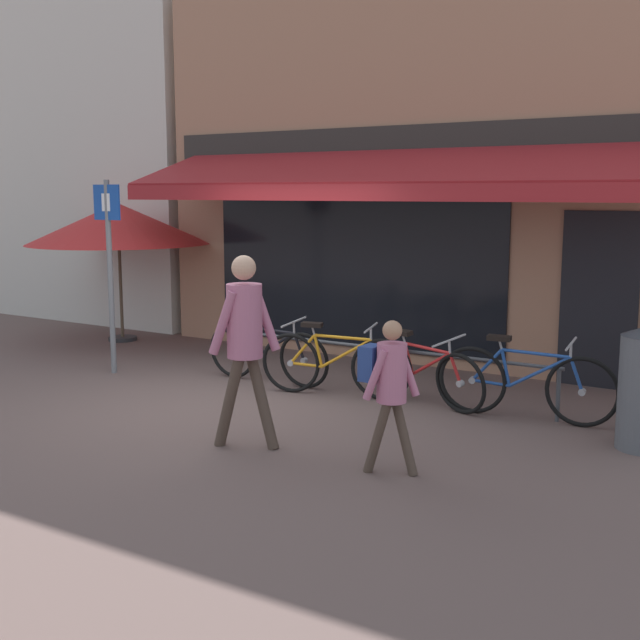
# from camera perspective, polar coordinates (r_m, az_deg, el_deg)

# --- Properties ---
(ground_plane) EXTENTS (160.00, 160.00, 0.00)m
(ground_plane) POSITION_cam_1_polar(r_m,az_deg,el_deg) (8.96, -7.08, -5.94)
(ground_plane) COLOR brown
(shop_front) EXTENTS (8.19, 4.49, 5.42)m
(shop_front) POSITION_cam_1_polar(r_m,az_deg,el_deg) (12.12, 9.67, 10.81)
(shop_front) COLOR #9E7056
(shop_front) RESTS_ON ground_plane
(neighbour_building) EXTENTS (7.54, 4.00, 6.23)m
(neighbour_building) POSITION_cam_1_polar(r_m,az_deg,el_deg) (17.28, -15.66, 11.41)
(neighbour_building) COLOR beige
(neighbour_building) RESTS_ON ground_plane
(bike_rack_rail) EXTENTS (3.91, 0.04, 0.57)m
(bike_rack_rail) POSITION_cam_1_polar(r_m,az_deg,el_deg) (9.14, 5.03, -2.52)
(bike_rack_rail) COLOR #47494F
(bike_rack_rail) RESTS_ON ground_plane
(bicycle_black) EXTENTS (1.75, 0.52, 0.84)m
(bicycle_black) POSITION_cam_1_polar(r_m,az_deg,el_deg) (9.79, -3.82, -2.39)
(bicycle_black) COLOR black
(bicycle_black) RESTS_ON ground_plane
(bicycle_orange) EXTENTS (1.76, 0.57, 0.85)m
(bicycle_orange) POSITION_cam_1_polar(r_m,az_deg,el_deg) (9.13, 1.06, -3.13)
(bicycle_orange) COLOR black
(bicycle_orange) RESTS_ON ground_plane
(bicycle_red) EXTENTS (1.68, 0.76, 0.83)m
(bicycle_red) POSITION_cam_1_polar(r_m,az_deg,el_deg) (8.86, 7.30, -3.71)
(bicycle_red) COLOR black
(bicycle_red) RESTS_ON ground_plane
(bicycle_blue) EXTENTS (1.84, 0.52, 0.87)m
(bicycle_blue) POSITION_cam_1_polar(r_m,az_deg,el_deg) (8.44, 14.38, -4.37)
(bicycle_blue) COLOR black
(bicycle_blue) RESTS_ON ground_plane
(pedestrian_adult) EXTENTS (0.59, 0.52, 1.77)m
(pedestrian_adult) POSITION_cam_1_polar(r_m,az_deg,el_deg) (7.21, -5.38, -0.71)
(pedestrian_adult) COLOR #47382D
(pedestrian_adult) RESTS_ON ground_plane
(pedestrian_child) EXTENTS (0.49, 0.39, 1.30)m
(pedestrian_child) POSITION_cam_1_polar(r_m,az_deg,el_deg) (6.59, 4.88, -4.10)
(pedestrian_child) COLOR #47382D
(pedestrian_child) RESTS_ON ground_plane
(parking_sign) EXTENTS (0.44, 0.07, 2.47)m
(parking_sign) POSITION_cam_1_polar(r_m,az_deg,el_deg) (10.52, -14.75, 4.39)
(parking_sign) COLOR slate
(parking_sign) RESTS_ON ground_plane
(cafe_parasol) EXTENTS (2.81, 2.81, 2.15)m
(cafe_parasol) POSITION_cam_1_polar(r_m,az_deg,el_deg) (12.83, -14.16, 6.64)
(cafe_parasol) COLOR #4C3D2D
(cafe_parasol) RESTS_ON ground_plane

